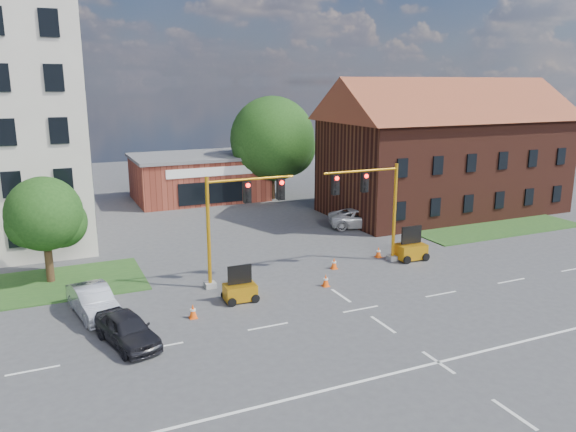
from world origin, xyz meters
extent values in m
plane|color=#434346|center=(0.00, 0.00, 0.00)|extent=(120.00, 120.00, 0.00)
cube|color=#234C1C|center=(18.00, 9.00, 0.04)|extent=(14.00, 4.00, 0.08)
cube|color=maroon|center=(0.00, 30.00, 2.00)|extent=(12.00, 8.00, 4.00)
cube|color=#605F62|center=(0.00, 30.00, 4.15)|extent=(12.40, 8.40, 0.30)
cube|color=white|center=(0.00, 25.95, 3.20)|extent=(8.00, 0.10, 0.80)
cube|color=black|center=(0.00, 25.95, 1.30)|extent=(6.00, 0.10, 2.00)
cube|color=#441D14|center=(18.00, 16.00, 4.00)|extent=(20.00, 10.00, 8.00)
cylinder|color=#341F13|center=(6.50, 27.00, 2.06)|extent=(0.44, 0.44, 4.12)
sphere|color=#1A3D12|center=(6.50, 27.00, 5.81)|extent=(8.02, 8.02, 8.02)
sphere|color=#1A3D12|center=(8.10, 27.30, 4.87)|extent=(5.61, 5.61, 5.61)
cylinder|color=#341F13|center=(-14.00, 10.50, 1.42)|extent=(0.44, 0.44, 2.83)
sphere|color=#1A3D12|center=(-14.00, 10.50, 3.99)|extent=(4.13, 4.13, 4.13)
sphere|color=#1A3D12|center=(-13.17, 10.80, 3.35)|extent=(2.89, 2.89, 2.89)
cube|color=gray|center=(-6.00, 6.00, 0.15)|extent=(0.60, 0.60, 0.30)
cylinder|color=orange|center=(-6.00, 6.00, 3.10)|extent=(0.20, 0.20, 6.20)
cylinder|color=orange|center=(-3.50, 6.00, 5.90)|extent=(5.00, 0.14, 0.14)
cube|color=black|center=(-3.75, 6.00, 5.20)|extent=(0.40, 0.32, 1.20)
cube|color=black|center=(-1.75, 6.00, 5.20)|extent=(0.40, 0.32, 1.20)
sphere|color=#FF0C07|center=(-3.75, 5.82, 5.60)|extent=(0.24, 0.24, 0.24)
cube|color=gray|center=(6.00, 6.00, 0.15)|extent=(0.60, 0.60, 0.30)
cylinder|color=orange|center=(6.00, 6.00, 3.10)|extent=(0.20, 0.20, 6.20)
cylinder|color=orange|center=(3.50, 6.00, 5.90)|extent=(5.00, 0.14, 0.14)
cube|color=black|center=(3.75, 6.00, 5.20)|extent=(0.40, 0.32, 1.20)
cube|color=black|center=(1.75, 6.00, 5.20)|extent=(0.40, 0.32, 1.20)
sphere|color=#FF0C07|center=(3.75, 5.82, 5.60)|extent=(0.24, 0.24, 0.24)
cube|color=orange|center=(-5.13, 3.51, 0.50)|extent=(1.67, 1.15, 0.81)
cube|color=black|center=(-5.13, 3.51, 1.44)|extent=(1.26, 0.17, 0.99)
cube|color=orange|center=(7.12, 5.64, 0.56)|extent=(1.87, 1.27, 0.92)
cube|color=black|center=(7.12, 5.64, 1.64)|extent=(1.44, 0.16, 1.13)
cube|color=#FD540D|center=(-7.93, 2.37, 0.02)|extent=(0.38, 0.38, 0.04)
cone|color=#FD540D|center=(-7.93, 2.37, 0.35)|extent=(0.40, 0.40, 0.70)
cylinder|color=white|center=(-7.93, 2.37, 0.42)|extent=(0.27, 0.27, 0.09)
cube|color=#FD540D|center=(1.79, 6.04, 0.02)|extent=(0.38, 0.38, 0.04)
cone|color=#FD540D|center=(1.79, 6.04, 0.35)|extent=(0.40, 0.40, 0.70)
cylinder|color=white|center=(1.79, 6.04, 0.42)|extent=(0.27, 0.27, 0.09)
cube|color=#FD540D|center=(-0.08, 3.59, 0.02)|extent=(0.38, 0.38, 0.04)
cone|color=#FD540D|center=(-0.08, 3.59, 0.35)|extent=(0.40, 0.40, 0.70)
cylinder|color=white|center=(-0.08, 3.59, 0.42)|extent=(0.27, 0.27, 0.09)
cube|color=#FD540D|center=(5.52, 6.89, 0.02)|extent=(0.38, 0.38, 0.04)
cone|color=#FD540D|center=(5.52, 6.89, 0.35)|extent=(0.40, 0.40, 0.70)
cylinder|color=white|center=(5.52, 6.89, 0.42)|extent=(0.27, 0.27, 0.09)
imported|color=silver|center=(8.66, 13.92, 0.74)|extent=(5.85, 4.10, 1.48)
imported|color=black|center=(-11.22, 0.81, 0.70)|extent=(2.70, 4.41, 1.40)
imported|color=#B4B7BC|center=(-12.24, 4.64, 0.74)|extent=(2.33, 4.67, 1.47)
camera|label=1|loc=(-14.03, -22.40, 11.06)|focal=35.00mm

